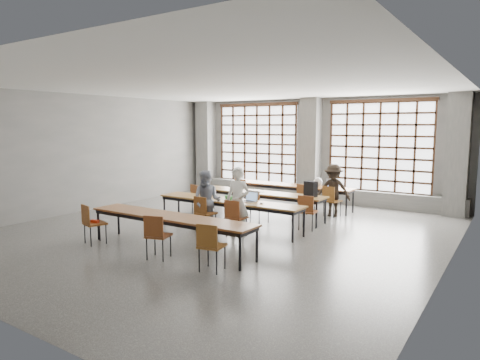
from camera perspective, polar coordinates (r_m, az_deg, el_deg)
name	(u,v)px	position (r m, az deg, el deg)	size (l,w,h in m)	color
floor	(221,232)	(10.52, -2.56, -6.90)	(11.00, 11.00, 0.00)	#484745
ceiling	(220,86)	(10.24, -2.67, 12.46)	(11.00, 11.00, 0.00)	silver
wall_back	(314,150)	(15.03, 9.82, 4.01)	(10.00, 10.00, 0.00)	#5F5F5C
wall_left	(87,153)	(13.77, -19.74, 3.41)	(11.00, 11.00, 0.00)	#5F5F5C
wall_right	(452,173)	(8.35, 26.38, 0.87)	(11.00, 11.00, 0.00)	#5F5F5C
column_left	(206,147)	(17.10, -4.56, 4.47)	(0.60, 0.55, 3.50)	#595956
column_mid	(311,150)	(14.77, 9.39, 3.97)	(0.60, 0.55, 3.50)	#595956
column_right	(458,155)	(13.58, 27.02, 3.00)	(0.60, 0.55, 3.50)	#595956
window_left	(257,144)	(15.98, 2.28, 4.84)	(3.32, 0.12, 3.00)	white
window_right	(379,147)	(14.19, 18.08, 4.19)	(3.32, 0.12, 3.00)	white
sill_ledge	(311,193)	(15.00, 9.40, -1.75)	(9.80, 0.35, 0.50)	#595956
desk_row_a	(291,187)	(13.54, 6.76, -0.89)	(4.00, 0.70, 0.73)	brown
desk_row_b	(257,194)	(12.03, 2.30, -1.87)	(4.00, 0.70, 0.73)	brown
desk_row_c	(229,202)	(10.69, -1.50, -3.02)	(4.00, 0.70, 0.73)	brown
desk_row_d	(170,219)	(8.98, -9.31, -5.09)	(4.00, 0.70, 0.73)	brown
chair_back_left	(242,190)	(13.71, 0.32, -1.28)	(0.43, 0.43, 0.88)	brown
chair_back_mid	(305,196)	(12.67, 8.62, -2.07)	(0.53, 0.53, 0.88)	brown
chair_back_right	(331,198)	(12.36, 12.01, -2.38)	(0.50, 0.51, 0.88)	brown
chair_mid_left	(198,196)	(12.47, -5.60, -2.17)	(0.52, 0.52, 0.88)	brown
chair_mid_centre	(257,203)	(11.33, 2.31, -3.09)	(0.51, 0.51, 0.88)	brown
chair_mid_right	(307,209)	(10.68, 8.91, -3.82)	(0.47, 0.48, 0.88)	brown
chair_front_left	(204,210)	(10.40, -4.87, -4.05)	(0.45, 0.46, 0.88)	brown
chair_front_right	(235,215)	(9.87, -0.72, -4.63)	(0.43, 0.43, 0.88)	brown
chair_near_left	(91,220)	(9.84, -19.23, -5.08)	(0.52, 0.52, 0.88)	brown
chair_near_mid	(157,232)	(8.41, -11.07, -6.86)	(0.53, 0.53, 0.88)	brown
chair_near_right	(210,242)	(7.59, -4.02, -8.29)	(0.49, 0.49, 0.88)	brown
student_male	(238,202)	(9.92, -0.31, -2.94)	(0.59, 0.39, 1.63)	white
student_female	(207,201)	(10.45, -4.42, -2.81)	(0.73, 0.57, 1.49)	#19294C
student_back	(333,190)	(12.44, 12.33, -1.35)	(0.96, 0.55, 1.49)	black
laptop_front	(250,199)	(10.46, 1.35, -2.54)	(0.39, 0.34, 0.26)	#ACACB1
laptop_back	(332,186)	(13.09, 12.18, -0.73)	(0.44, 0.41, 0.26)	silver
mouse	(261,203)	(10.15, 2.85, -3.09)	(0.10, 0.06, 0.04)	white
green_box	(229,198)	(10.76, -1.48, -2.35)	(0.25, 0.09, 0.09)	#2B8330
phone	(233,201)	(10.50, -1.01, -2.80)	(0.13, 0.06, 0.01)	black
paper_sheet_a	(240,190)	(12.38, 0.04, -1.29)	(0.30, 0.21, 0.00)	white
paper_sheet_c	(260,192)	(11.97, 2.71, -1.59)	(0.30, 0.21, 0.00)	silver
backpack	(311,189)	(11.31, 9.41, -1.19)	(0.32, 0.20, 0.40)	black
plastic_bag	(318,182)	(13.19, 10.37, -0.27)	(0.26, 0.21, 0.29)	silver
red_pouch	(95,221)	(9.88, -18.79, -5.23)	(0.20, 0.08, 0.06)	#B92F16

